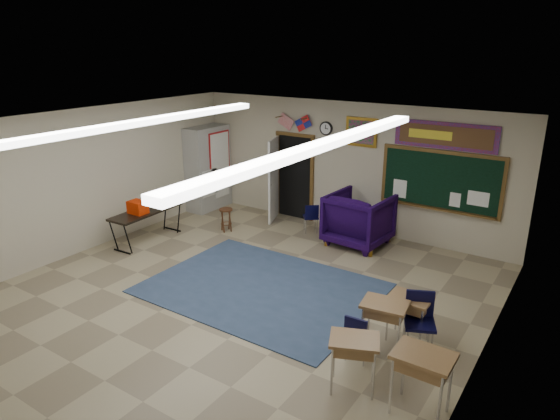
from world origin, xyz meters
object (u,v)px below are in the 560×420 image
Objects in this scene: student_desk_front_left at (383,324)px; student_desk_front_right at (409,316)px; wingback_armchair at (359,219)px; wooden_stool at (226,220)px; folding_table at (147,224)px.

student_desk_front_left reaches higher than student_desk_front_right.
student_desk_front_left is 0.48m from student_desk_front_right.
wooden_stool is at bearing 23.24° from wingback_armchair.
wingback_armchair is at bearing 19.05° from wooden_stool.
wingback_armchair is 2.30× the size of wooden_stool.
student_desk_front_left is at bearing 124.37° from wingback_armchair.
wooden_stool is (-5.18, 2.06, -0.12)m from student_desk_front_right.
wingback_armchair reaches higher than folding_table.
folding_table is at bearing 35.84° from wingback_armchair.
student_desk_front_right is 0.41× the size of folding_table.
folding_table is 3.23× the size of wooden_stool.
student_desk_front_right is at bearing 55.11° from student_desk_front_left.
folding_table reaches higher than student_desk_front_left.
wooden_stool is (1.07, 1.45, -0.11)m from folding_table.
wingback_armchair is at bearing 29.07° from folding_table.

